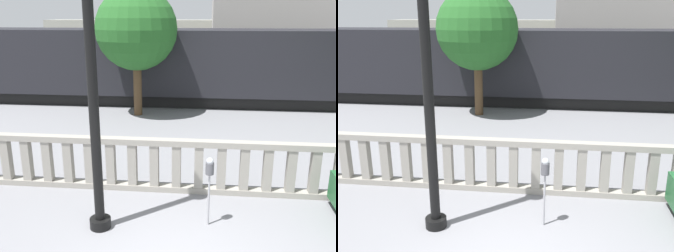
% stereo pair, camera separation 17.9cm
% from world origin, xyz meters
% --- Properties ---
extents(balustrade, '(17.90, 0.24, 1.29)m').
position_xyz_m(balustrade, '(0.00, 3.23, 0.64)').
color(balustrade, gray).
rests_on(balustrade, ground).
extents(lamppost, '(0.43, 0.43, 6.01)m').
position_xyz_m(lamppost, '(-1.61, 1.52, 3.33)').
color(lamppost, black).
rests_on(lamppost, ground).
extents(parking_meter, '(0.16, 0.16, 1.43)m').
position_xyz_m(parking_meter, '(0.49, 1.84, 1.13)').
color(parking_meter, '#99999E').
rests_on(parking_meter, ground).
extents(train_near, '(22.12, 2.96, 3.97)m').
position_xyz_m(train_near, '(-1.17, 12.53, 1.78)').
color(train_near, black).
rests_on(train_near, ground).
extents(train_far, '(28.49, 3.02, 4.19)m').
position_xyz_m(train_far, '(2.22, 25.26, 1.88)').
color(train_far, black).
rests_on(train_far, ground).
extents(tree_right, '(3.24, 3.24, 5.09)m').
position_xyz_m(tree_right, '(-2.42, 10.08, 3.45)').
color(tree_right, '#4C3823').
rests_on(tree_right, ground).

